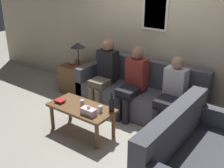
{
  "coord_description": "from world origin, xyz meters",
  "views": [
    {
      "loc": [
        2.29,
        -3.44,
        2.42
      ],
      "look_at": [
        -0.17,
        -0.11,
        0.68
      ],
      "focal_mm": 45.0,
      "sensor_mm": 36.0,
      "label": 1
    }
  ],
  "objects_px": {
    "drinking_glass": "(100,109)",
    "person_left": "(105,70)",
    "couch_side": "(190,161)",
    "person_right": "(172,92)",
    "person_middle": "(133,80)",
    "wine_bottle": "(112,104)",
    "coffee_table": "(82,111)",
    "couch_main": "(140,95)"
  },
  "relations": [
    {
      "from": "drinking_glass",
      "to": "person_left",
      "type": "height_order",
      "value": "person_left"
    },
    {
      "from": "couch_side",
      "to": "person_right",
      "type": "relative_size",
      "value": 1.42
    },
    {
      "from": "person_middle",
      "to": "person_left",
      "type": "bearing_deg",
      "value": 178.18
    },
    {
      "from": "person_middle",
      "to": "couch_side",
      "type": "bearing_deg",
      "value": -35.24
    },
    {
      "from": "wine_bottle",
      "to": "person_left",
      "type": "xyz_separation_m",
      "value": [
        -0.75,
        0.81,
        0.12
      ]
    },
    {
      "from": "person_middle",
      "to": "coffee_table",
      "type": "bearing_deg",
      "value": -108.2
    },
    {
      "from": "couch_side",
      "to": "drinking_glass",
      "type": "xyz_separation_m",
      "value": [
        -1.45,
        0.12,
        0.18
      ]
    },
    {
      "from": "coffee_table",
      "to": "wine_bottle",
      "type": "relative_size",
      "value": 3.56
    },
    {
      "from": "couch_side",
      "to": "coffee_table",
      "type": "height_order",
      "value": "couch_side"
    },
    {
      "from": "wine_bottle",
      "to": "drinking_glass",
      "type": "relative_size",
      "value": 2.98
    },
    {
      "from": "couch_main",
      "to": "coffee_table",
      "type": "height_order",
      "value": "couch_main"
    },
    {
      "from": "couch_side",
      "to": "person_middle",
      "type": "xyz_separation_m",
      "value": [
        -1.47,
        1.04,
        0.34
      ]
    },
    {
      "from": "couch_main",
      "to": "person_left",
      "type": "relative_size",
      "value": 1.81
    },
    {
      "from": "drinking_glass",
      "to": "person_right",
      "type": "distance_m",
      "value": 1.16
    },
    {
      "from": "couch_main",
      "to": "drinking_glass",
      "type": "xyz_separation_m",
      "value": [
        -0.01,
        -1.12,
        0.18
      ]
    },
    {
      "from": "person_right",
      "to": "coffee_table",
      "type": "bearing_deg",
      "value": -136.25
    },
    {
      "from": "couch_main",
      "to": "wine_bottle",
      "type": "distance_m",
      "value": 1.03
    },
    {
      "from": "wine_bottle",
      "to": "person_left",
      "type": "bearing_deg",
      "value": 132.81
    },
    {
      "from": "couch_main",
      "to": "person_middle",
      "type": "relative_size",
      "value": 1.88
    },
    {
      "from": "person_left",
      "to": "person_right",
      "type": "relative_size",
      "value": 1.09
    },
    {
      "from": "couch_side",
      "to": "drinking_glass",
      "type": "bearing_deg",
      "value": 85.37
    },
    {
      "from": "couch_side",
      "to": "coffee_table",
      "type": "xyz_separation_m",
      "value": [
        -1.78,
        0.08,
        0.06
      ]
    },
    {
      "from": "couch_main",
      "to": "person_middle",
      "type": "height_order",
      "value": "person_middle"
    },
    {
      "from": "wine_bottle",
      "to": "person_middle",
      "type": "bearing_deg",
      "value": 99.65
    },
    {
      "from": "couch_side",
      "to": "drinking_glass",
      "type": "relative_size",
      "value": 16.73
    },
    {
      "from": "couch_main",
      "to": "drinking_glass",
      "type": "relative_size",
      "value": 23.1
    },
    {
      "from": "couch_main",
      "to": "person_right",
      "type": "xyz_separation_m",
      "value": [
        0.67,
        -0.18,
        0.3
      ]
    },
    {
      "from": "drinking_glass",
      "to": "person_right",
      "type": "xyz_separation_m",
      "value": [
        0.68,
        0.94,
        0.12
      ]
    },
    {
      "from": "drinking_glass",
      "to": "person_right",
      "type": "height_order",
      "value": "person_right"
    },
    {
      "from": "couch_side",
      "to": "person_left",
      "type": "relative_size",
      "value": 1.31
    },
    {
      "from": "couch_main",
      "to": "couch_side",
      "type": "relative_size",
      "value": 1.38
    },
    {
      "from": "couch_side",
      "to": "wine_bottle",
      "type": "relative_size",
      "value": 5.62
    },
    {
      "from": "couch_main",
      "to": "drinking_glass",
      "type": "distance_m",
      "value": 1.13
    },
    {
      "from": "coffee_table",
      "to": "person_right",
      "type": "bearing_deg",
      "value": 43.75
    },
    {
      "from": "couch_main",
      "to": "coffee_table",
      "type": "bearing_deg",
      "value": -106.64
    },
    {
      "from": "couch_main",
      "to": "person_middle",
      "type": "distance_m",
      "value": 0.39
    },
    {
      "from": "person_left",
      "to": "person_right",
      "type": "xyz_separation_m",
      "value": [
        1.32,
        -0.0,
        -0.06
      ]
    },
    {
      "from": "drinking_glass",
      "to": "person_middle",
      "type": "xyz_separation_m",
      "value": [
        -0.02,
        0.92,
        0.16
      ]
    },
    {
      "from": "person_middle",
      "to": "person_right",
      "type": "height_order",
      "value": "person_middle"
    },
    {
      "from": "coffee_table",
      "to": "couch_side",
      "type": "bearing_deg",
      "value": -2.51
    },
    {
      "from": "couch_side",
      "to": "wine_bottle",
      "type": "height_order",
      "value": "couch_side"
    },
    {
      "from": "couch_main",
      "to": "wine_bottle",
      "type": "height_order",
      "value": "couch_main"
    }
  ]
}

